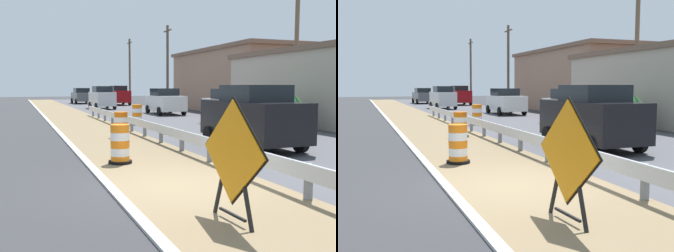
{
  "view_description": "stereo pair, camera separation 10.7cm",
  "coord_description": "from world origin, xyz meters",
  "views": [
    {
      "loc": [
        -3.08,
        -7.92,
        2.14
      ],
      "look_at": [
        0.89,
        2.58,
        1.03
      ],
      "focal_mm": 42.83,
      "sensor_mm": 36.0,
      "label": 1
    },
    {
      "loc": [
        -2.98,
        -7.96,
        2.14
      ],
      "look_at": [
        0.89,
        2.58,
        1.03
      ],
      "focal_mm": 42.83,
      "sensor_mm": 36.0,
      "label": 2
    }
  ],
  "objects": [
    {
      "name": "car_lead_near_lane",
      "position": [
        4.54,
        43.06,
        0.98
      ],
      "size": [
        2.18,
        4.83,
        1.95
      ],
      "rotation": [
        0.0,
        0.0,
        1.6
      ],
      "color": "#4C5156",
      "rests_on": "ground"
    },
    {
      "name": "warning_sign_diamond",
      "position": [
        0.05,
        -2.49,
        1.06
      ],
      "size": [
        0.16,
        1.72,
        2.0
      ],
      "rotation": [
        0.0,
        0.0,
        3.21
      ],
      "color": "black",
      "rests_on": "ground"
    },
    {
      "name": "roadside_shop_far",
      "position": [
        16.09,
        23.29,
        2.71
      ],
      "size": [
        8.45,
        14.87,
        5.4
      ],
      "color": "#93705B",
      "rests_on": "ground"
    },
    {
      "name": "curb_near_edge",
      "position": [
        -1.3,
        0.0,
        0.0
      ],
      "size": [
        0.2,
        120.0,
        0.11
      ],
      "primitive_type": "cube",
      "color": "#ADADA8",
      "rests_on": "ground"
    },
    {
      "name": "traffic_barrel_close",
      "position": [
        1.0,
        8.5,
        0.49
      ],
      "size": [
        0.7,
        0.7,
        1.08
      ],
      "color": "orange",
      "rests_on": "ground"
    },
    {
      "name": "car_mid_far_lane",
      "position": [
        7.7,
        21.26,
        1.0
      ],
      "size": [
        2.25,
        4.71,
        1.99
      ],
      "rotation": [
        0.0,
        0.0,
        -1.6
      ],
      "color": "silver",
      "rests_on": "ground"
    },
    {
      "name": "car_lead_far_lane",
      "position": [
        4.6,
        4.09,
        1.1
      ],
      "size": [
        2.17,
        4.52,
        2.19
      ],
      "rotation": [
        0.0,
        0.0,
        1.55
      ],
      "color": "black",
      "rests_on": "ground"
    },
    {
      "name": "traffic_barrel_mid",
      "position": [
        3.26,
        13.8,
        0.52
      ],
      "size": [
        0.7,
        0.7,
        1.14
      ],
      "color": "orange",
      "rests_on": "ground"
    },
    {
      "name": "car_trailing_near_lane",
      "position": [
        8.02,
        37.56,
        1.11
      ],
      "size": [
        1.98,
        4.45,
        2.23
      ],
      "rotation": [
        0.0,
        0.0,
        -1.57
      ],
      "color": "maroon",
      "rests_on": "ground"
    },
    {
      "name": "car_trailing_far_lane",
      "position": [
        4.57,
        30.18,
        1.08
      ],
      "size": [
        2.02,
        4.42,
        2.17
      ],
      "rotation": [
        0.0,
        0.0,
        1.6
      ],
      "color": "silver",
      "rests_on": "ground"
    },
    {
      "name": "median_dirt_strip",
      "position": [
        0.51,
        0.0,
        0.0
      ],
      "size": [
        3.41,
        120.0,
        0.01
      ],
      "primitive_type": "cube",
      "color": "#7F6B4C",
      "rests_on": "ground"
    },
    {
      "name": "car_distant_a",
      "position": [
        8.05,
        11.38,
        1.01
      ],
      "size": [
        2.23,
        4.42,
        2.02
      ],
      "rotation": [
        0.0,
        0.0,
        -1.6
      ],
      "color": "silver",
      "rests_on": "ground"
    },
    {
      "name": "utility_pole_far",
      "position": [
        10.28,
        40.95,
        4.17
      ],
      "size": [
        0.24,
        1.8,
        8.04
      ],
      "color": "brown",
      "rests_on": "ground"
    },
    {
      "name": "utility_pole_near",
      "position": [
        11.5,
        10.56,
        4.73
      ],
      "size": [
        0.24,
        1.8,
        9.14
      ],
      "color": "brown",
      "rests_on": "ground"
    },
    {
      "name": "guardrail_median",
      "position": [
        1.98,
        0.18,
        0.52
      ],
      "size": [
        0.18,
        43.58,
        0.71
      ],
      "color": "silver",
      "rests_on": "ground"
    },
    {
      "name": "bush_roadside",
      "position": [
        8.61,
        8.58,
        0.99
      ],
      "size": [
        3.01,
        3.01,
        1.98
      ],
      "primitive_type": "ellipsoid",
      "color": "#1E4C23",
      "rests_on": "ground"
    },
    {
      "name": "traffic_barrel_nearest",
      "position": [
        -0.43,
        2.9,
        0.49
      ],
      "size": [
        0.66,
        0.66,
        1.09
      ],
      "color": "orange",
      "rests_on": "ground"
    },
    {
      "name": "utility_pole_mid",
      "position": [
        10.37,
        27.8,
        4.08
      ],
      "size": [
        0.24,
        1.8,
        7.84
      ],
      "color": "brown",
      "rests_on": "ground"
    },
    {
      "name": "ground_plane",
      "position": [
        0.0,
        0.0,
        0.0
      ],
      "size": [
        160.0,
        160.0,
        0.0
      ],
      "primitive_type": "plane",
      "color": "#333335"
    }
  ]
}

